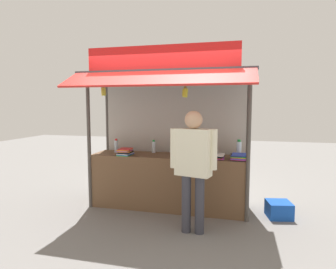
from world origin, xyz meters
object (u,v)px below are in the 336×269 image
Objects in this scene: water_bottle_front_right at (239,149)px; water_bottle_left at (154,147)px; magazine_stack_back_left at (125,152)px; vendor_person at (193,160)px; plastic_crate at (279,210)px; banana_bunch_leftmost at (103,91)px; magazine_stack_far_left at (239,157)px; water_bottle_front_left at (116,146)px; water_bottle_center at (186,148)px; magazine_stack_right at (216,156)px; banana_bunch_inner_right at (185,93)px.

water_bottle_left is (-1.46, 0.11, -0.03)m from water_bottle_front_right.
vendor_person reaches higher than magazine_stack_back_left.
plastic_crate is at bearing -8.19° from water_bottle_front_right.
magazine_stack_back_left reaches higher than plastic_crate.
water_bottle_front_right is at bearing 12.87° from banana_bunch_leftmost.
magazine_stack_far_left is (0.01, -0.22, -0.09)m from water_bottle_front_right.
magazine_stack_far_left is (1.86, 0.03, -0.01)m from magazine_stack_back_left.
water_bottle_front_left reaches higher than water_bottle_left.
vendor_person is at bearing -50.46° from water_bottle_left.
water_bottle_center reaches higher than magazine_stack_right.
magazine_stack_right is 1.01× the size of magazine_stack_far_left.
water_bottle_front_left is at bearing -170.10° from water_bottle_left.
banana_bunch_leftmost is at bearing -137.48° from water_bottle_left.
water_bottle_front_right is 1.00× the size of banana_bunch_inner_right.
banana_bunch_inner_right is at bearing -81.28° from water_bottle_center.
banana_bunch_leftmost is at bearing -158.76° from water_bottle_center.
water_bottle_left is 1.50m from magazine_stack_far_left.
vendor_person is at bearing -29.20° from magazine_stack_back_left.
banana_bunch_inner_right is at bearing -41.33° from water_bottle_left.
magazine_stack_back_left is at bearing -177.76° from magazine_stack_right.
water_bottle_front_right reaches higher than magazine_stack_right.
water_bottle_left is at bearing 165.21° from magazine_stack_right.
magazine_stack_right is at bearing -19.71° from water_bottle_center.
water_bottle_front_left reaches higher than magazine_stack_far_left.
water_bottle_center reaches higher than plastic_crate.
magazine_stack_back_left is at bearing -179.18° from magazine_stack_far_left.
plastic_crate is at bearing 3.50° from magazine_stack_back_left.
water_bottle_center is at bearing 13.86° from magazine_stack_back_left.
water_bottle_front_right is 0.17× the size of vendor_person.
water_bottle_center is at bearing 179.84° from water_bottle_front_right.
water_bottle_front_left is 0.84× the size of banana_bunch_inner_right.
magazine_stack_far_left reaches higher than plastic_crate.
magazine_stack_far_left is (2.13, -0.21, -0.07)m from water_bottle_front_left.
banana_bunch_leftmost is 3.31m from plastic_crate.
water_bottle_center is at bearing 165.95° from magazine_stack_far_left.
magazine_stack_right is 1.27m from plastic_crate.
banana_bunch_inner_right reaches higher than magazine_stack_right.
vendor_person reaches higher than plastic_crate.
magazine_stack_back_left is at bearing -176.50° from plastic_crate.
banana_bunch_leftmost reaches higher than plastic_crate.
plastic_crate is (2.73, 0.39, -1.83)m from banana_bunch_leftmost.
banana_bunch_inner_right is at bearing 0.09° from banana_bunch_leftmost.
banana_bunch_leftmost reaches higher than vendor_person.
water_bottle_left is at bearing 42.52° from banana_bunch_leftmost.
vendor_person is at bearing -31.63° from water_bottle_front_left.
water_bottle_center is 0.82× the size of magazine_stack_right.
banana_bunch_inner_right is at bearing -12.60° from magazine_stack_back_left.
banana_bunch_leftmost is (-2.11, -0.27, 1.01)m from magazine_stack_far_left.
vendor_person is at bearing -144.62° from plastic_crate.
water_bottle_front_left is (-0.66, -0.12, 0.01)m from water_bottle_left.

